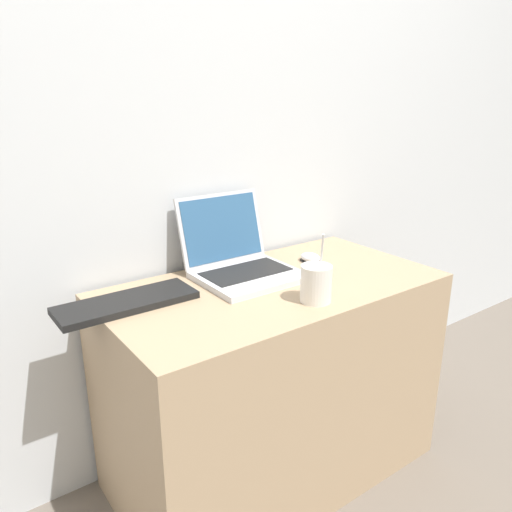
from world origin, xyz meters
TOP-DOWN VIEW (x-y plane):
  - wall_back at (0.00, 0.60)m, footprint 7.00×0.04m
  - desk at (0.00, 0.28)m, footprint 1.07×0.56m
  - laptop at (-0.04, 0.41)m, footprint 0.31×0.33m
  - drink_cup at (0.01, 0.10)m, footprint 0.09×0.09m
  - computer_mouse at (0.24, 0.38)m, footprint 0.06×0.08m
  - external_keyboard at (-0.44, 0.39)m, footprint 0.39×0.14m

SIDE VIEW (x-z plane):
  - desk at x=0.00m, z-range 0.00..0.70m
  - external_keyboard at x=-0.44m, z-range 0.70..0.72m
  - computer_mouse at x=0.24m, z-range 0.70..0.73m
  - laptop at x=-0.04m, z-range 0.63..0.88m
  - drink_cup at x=0.01m, z-range 0.65..0.86m
  - wall_back at x=0.00m, z-range 0.00..2.50m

